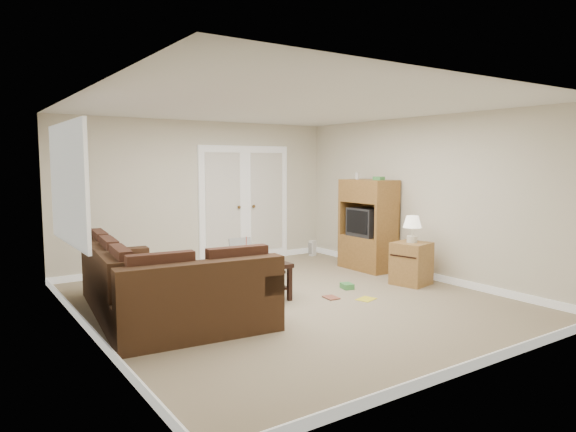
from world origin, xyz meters
TOP-DOWN VIEW (x-y plane):
  - floor at (0.00, 0.00)m, footprint 5.50×5.50m
  - ceiling at (0.00, 0.00)m, footprint 5.00×5.50m
  - wall_left at (-2.50, 0.00)m, footprint 0.02×5.50m
  - wall_right at (2.50, 0.00)m, footprint 0.02×5.50m
  - wall_back at (0.00, 2.75)m, footprint 5.00×0.02m
  - wall_front at (0.00, -2.75)m, footprint 5.00×0.02m
  - baseboards at (0.00, 0.00)m, footprint 5.00×5.50m
  - french_doors at (0.85, 2.71)m, footprint 1.80×0.05m
  - window_left at (-2.46, 1.00)m, footprint 0.05×1.92m
  - sectional_sofa at (-1.73, 0.20)m, footprint 1.84×2.80m
  - coffee_table at (-0.25, 0.60)m, footprint 0.62×1.21m
  - tv_armoire at (2.20, 0.93)m, footprint 0.53×0.95m
  - side_cabinet at (1.99, -0.24)m, footprint 0.58×0.58m
  - space_heater at (2.19, 2.45)m, footprint 0.14×0.13m
  - floor_magazine at (0.87, -0.49)m, footprint 0.30×0.26m
  - floor_greenbox at (1.03, 0.09)m, footprint 0.19×0.22m
  - floor_book at (0.44, -0.18)m, footprint 0.19×0.24m

SIDE VIEW (x-z plane):
  - floor at x=0.00m, z-range 0.00..0.00m
  - floor_magazine at x=0.87m, z-range 0.00..0.01m
  - floor_book at x=0.44m, z-range 0.00..0.02m
  - floor_greenbox at x=1.03m, z-range 0.00..0.08m
  - baseboards at x=0.00m, z-range 0.00..0.10m
  - space_heater at x=2.19m, z-range 0.00..0.30m
  - coffee_table at x=-0.25m, z-range -0.14..0.68m
  - sectional_sofa at x=-1.73m, z-range -0.09..0.73m
  - side_cabinet at x=1.99m, z-range -0.14..0.88m
  - tv_armoire at x=2.20m, z-range -0.05..1.58m
  - french_doors at x=0.85m, z-range -0.03..2.10m
  - wall_left at x=-2.50m, z-range 0.00..2.50m
  - wall_right at x=2.50m, z-range 0.00..2.50m
  - wall_back at x=0.00m, z-range 0.00..2.50m
  - wall_front at x=0.00m, z-range 0.00..2.50m
  - window_left at x=-2.46m, z-range 0.84..2.26m
  - ceiling at x=0.00m, z-range 2.49..2.51m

